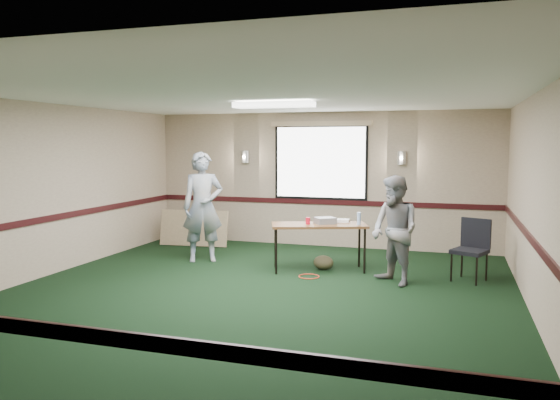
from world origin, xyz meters
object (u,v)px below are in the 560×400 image
(person_left, at_px, (203,207))
(person_right, at_px, (395,230))
(folding_table, at_px, (319,227))
(projector, at_px, (325,221))
(conference_chair, at_px, (472,244))

(person_left, relative_size, person_right, 1.20)
(folding_table, distance_m, person_right, 1.38)
(projector, bearing_deg, conference_chair, -35.00)
(folding_table, height_order, conference_chair, conference_chair)
(projector, bearing_deg, person_left, 143.49)
(conference_chair, distance_m, person_right, 1.28)
(person_left, xyz_separation_m, person_right, (3.39, -0.63, -0.16))
(person_right, bearing_deg, projector, -162.02)
(projector, distance_m, person_left, 2.22)
(person_left, bearing_deg, folding_table, -31.63)
(person_right, bearing_deg, folding_table, -158.27)
(folding_table, distance_m, conference_chair, 2.37)
(conference_chair, bearing_deg, person_left, -156.52)
(folding_table, xyz_separation_m, projector, (0.09, 0.06, 0.11))
(folding_table, relative_size, person_right, 1.03)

